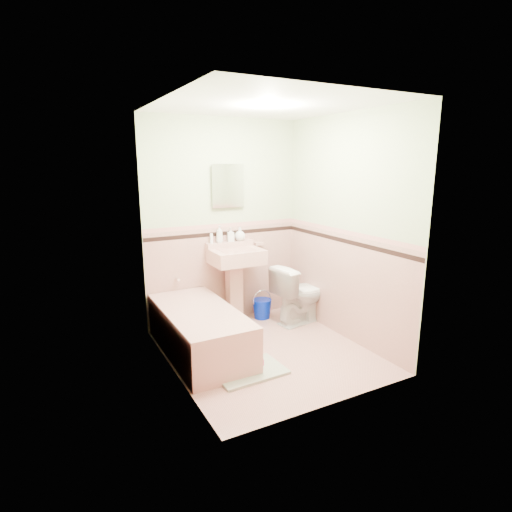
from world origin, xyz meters
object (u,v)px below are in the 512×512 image
medicine_cabinet (228,186)px  bucket (262,309)px  sink (236,287)px  toilet (301,293)px  shoe (255,364)px  soap_bottle_left (219,234)px  soap_bottle_mid (231,235)px  soap_bottle_right (240,234)px  bathtub (200,332)px

medicine_cabinet → bucket: size_ratio=1.93×
sink → toilet: sink is taller
medicine_cabinet → shoe: 2.15m
soap_bottle_left → shoe: 1.71m
soap_bottle_mid → soap_bottle_right: size_ratio=1.02×
medicine_cabinet → bathtub: bearing=-132.6°
shoe → soap_bottle_mid: bearing=61.5°
soap_bottle_left → soap_bottle_mid: bearing=0.0°
medicine_cabinet → soap_bottle_left: size_ratio=2.31×
toilet → bathtub: bearing=89.9°
medicine_cabinet → bucket: 1.63m
bathtub → sink: size_ratio=1.57×
sink → soap_bottle_mid: soap_bottle_mid is taller
bathtub → soap_bottle_left: (0.55, 0.71, 0.90)m
medicine_cabinet → bucket: bearing=-25.4°
sink → medicine_cabinet: (0.00, 0.21, 1.22)m
bathtub → soap_bottle_left: size_ratio=7.18×
bathtub → medicine_cabinet: 1.78m
bucket → shoe: 1.38m
shoe → bathtub: bearing=105.6°
medicine_cabinet → shoe: bearing=-104.2°
sink → toilet: (0.75, -0.31, -0.11)m
soap_bottle_left → toilet: bearing=-29.1°
soap_bottle_right → bathtub: bearing=-139.3°
sink → soap_bottle_mid: size_ratio=5.59×
toilet → soap_bottle_right: bearing=42.0°
soap_bottle_left → toilet: (0.88, -0.49, -0.75)m
medicine_cabinet → toilet: (0.75, -0.52, -1.33)m
sink → medicine_cabinet: 1.24m
medicine_cabinet → soap_bottle_mid: bearing=-62.0°
toilet → soap_bottle_mid: bearing=47.3°
medicine_cabinet → toilet: 1.61m
soap_bottle_left → soap_bottle_mid: (0.15, 0.00, -0.02)m
soap_bottle_mid → soap_bottle_right: bearing=0.0°
soap_bottle_mid → bucket: size_ratio=0.69×
bathtub → medicine_cabinet: size_ratio=3.11×
shoe → sink: bearing=59.9°
medicine_cabinet → soap_bottle_right: (0.14, -0.03, -0.60)m
soap_bottle_left → soap_bottle_mid: size_ratio=1.22×
medicine_cabinet → soap_bottle_mid: 0.59m
soap_bottle_mid → toilet: 1.15m
medicine_cabinet → soap_bottle_mid: size_ratio=2.82×
bathtub → bucket: size_ratio=6.02×
soap_bottle_left → soap_bottle_mid: soap_bottle_left is taller
bathtub → bucket: 1.20m
bathtub → soap_bottle_left: soap_bottle_left is taller
shoe → toilet: bearing=24.0°
bathtub → sink: 0.90m
toilet → medicine_cabinet: bearing=46.3°
bathtub → soap_bottle_left: bearing=52.4°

